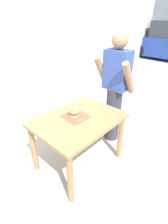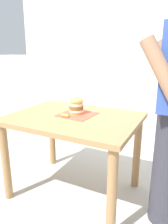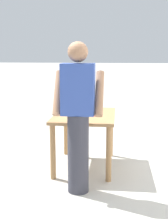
{
  "view_description": "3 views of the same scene",
  "coord_description": "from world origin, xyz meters",
  "px_view_note": "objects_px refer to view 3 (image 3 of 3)",
  "views": [
    {
      "loc": [
        1.31,
        -1.3,
        1.89
      ],
      "look_at": [
        0.0,
        0.1,
        0.79
      ],
      "focal_mm": 28.0,
      "sensor_mm": 36.0,
      "label": 1
    },
    {
      "loc": [
        1.55,
        0.89,
        1.3
      ],
      "look_at": [
        0.0,
        0.1,
        0.79
      ],
      "focal_mm": 35.0,
      "sensor_mm": 36.0,
      "label": 2
    },
    {
      "loc": [
        -0.45,
        4.14,
        1.58
      ],
      "look_at": [
        0.0,
        0.1,
        0.79
      ],
      "focal_mm": 50.0,
      "sensor_mm": 36.0,
      "label": 3
    }
  ],
  "objects_px": {
    "patio_table": "(85,123)",
    "pickle_spear": "(81,112)",
    "sandwich": "(90,108)",
    "diner_across_table": "(78,116)"
  },
  "relations": [
    {
      "from": "patio_table",
      "to": "pickle_spear",
      "type": "xyz_separation_m",
      "value": [
        0.06,
        -0.05,
        0.14
      ]
    },
    {
      "from": "sandwich",
      "to": "diner_across_table",
      "type": "xyz_separation_m",
      "value": [
        0.06,
        0.81,
        0.06
      ]
    },
    {
      "from": "patio_table",
      "to": "sandwich",
      "type": "height_order",
      "value": "sandwich"
    },
    {
      "from": "pickle_spear",
      "to": "sandwich",
      "type": "bearing_deg",
      "value": 164.4
    },
    {
      "from": "diner_across_table",
      "to": "pickle_spear",
      "type": "bearing_deg",
      "value": -84.88
    },
    {
      "from": "pickle_spear",
      "to": "diner_across_table",
      "type": "bearing_deg",
      "value": 95.12
    },
    {
      "from": "patio_table",
      "to": "pickle_spear",
      "type": "bearing_deg",
      "value": -36.53
    },
    {
      "from": "patio_table",
      "to": "diner_across_table",
      "type": "distance_m",
      "value": 0.84
    },
    {
      "from": "pickle_spear",
      "to": "diner_across_table",
      "type": "height_order",
      "value": "diner_across_table"
    },
    {
      "from": "patio_table",
      "to": "pickle_spear",
      "type": "distance_m",
      "value": 0.16
    }
  ]
}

